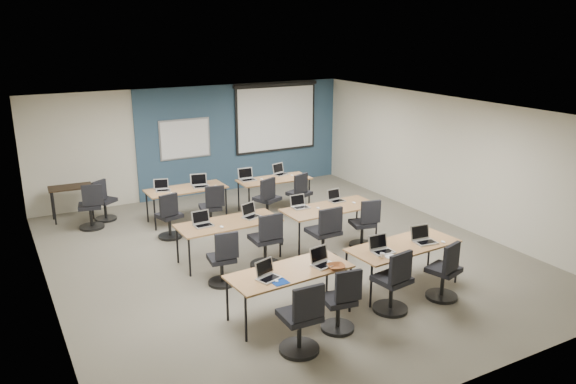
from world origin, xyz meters
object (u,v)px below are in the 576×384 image
task_chair_4 (223,263)px  task_chair_9 (212,211)px  laptop_7 (336,198)px  laptop_5 (250,214)px  laptop_2 (381,248)px  task_chair_0 (302,324)px  task_chair_5 (267,245)px  training_table_front_right (403,247)px  training_table_back_left (186,190)px  training_table_front_left (290,273)px  laptop_4 (202,222)px  spare_chair_b (91,210)px  task_chair_1 (341,305)px  task_chair_10 (267,203)px  task_chair_11 (300,197)px  laptop_6 (300,204)px  task_chair_3 (445,276)px  whiteboard (185,139)px  task_chair_7 (364,227)px  laptop_1 (322,261)px  utility_table (71,191)px  task_chair_2 (393,286)px  laptop_0 (267,274)px  training_table_mid_left (229,224)px  training_table_back_right (274,181)px  task_chair_8 (169,220)px  task_chair_6 (325,238)px  training_table_mid_right (330,209)px  laptop_8 (162,188)px  laptop_9 (200,184)px  spare_chair_a (104,204)px  laptop_10 (247,177)px  projector_screen (276,114)px

task_chair_4 → task_chair_9: bearing=79.5°
laptop_7 → laptop_5: bearing=177.1°
laptop_2 → laptop_7: 2.65m
task_chair_0 → task_chair_5: (0.82, 2.64, 0.00)m
training_table_front_right → training_table_back_left: 5.20m
training_table_front_left → laptop_4: bearing=96.3°
laptop_4 → spare_chair_b: size_ratio=0.33×
laptop_2 → task_chair_1: bearing=-148.4°
training_table_front_left → spare_chair_b: size_ratio=1.83×
task_chair_9 → task_chair_10: task_chair_10 is taller
task_chair_5 → task_chair_11: task_chair_5 is taller
laptop_6 → spare_chair_b: spare_chair_b is taller
task_chair_3 → whiteboard: bearing=86.4°
task_chair_1 → spare_chair_b: spare_chair_b is taller
training_table_front_right → task_chair_7: 1.77m
laptop_1 → utility_table: laptop_1 is taller
task_chair_4 → task_chair_11: bearing=47.9°
task_chair_1 → laptop_4: 3.24m
task_chair_2 → laptop_0: bearing=154.1°
whiteboard → training_table_mid_left: whiteboard is taller
laptop_0 → laptop_7: bearing=24.0°
training_table_back_right → task_chair_8: (-2.69, -0.64, -0.28)m
training_table_back_left → training_table_back_right: size_ratio=1.03×
task_chair_6 → training_table_mid_right: bearing=50.8°
laptop_6 → laptop_7: bearing=1.5°
laptop_0 → laptop_8: 4.92m
laptop_2 → laptop_4: 3.19m
training_table_front_left → utility_table: utility_table is taller
training_table_mid_left → laptop_2: 2.86m
laptop_2 → laptop_5: laptop_2 is taller
task_chair_2 → laptop_8: 5.79m
task_chair_10 → task_chair_11: (0.84, 0.07, -0.01)m
laptop_8 → spare_chair_b: 1.53m
task_chair_11 → laptop_0: bearing=-145.1°
task_chair_11 → training_table_back_left: bearing=140.0°
training_table_back_right → laptop_9: bearing=174.8°
training_table_back_right → spare_chair_a: size_ratio=1.76×
training_table_mid_left → task_chair_3: bearing=-53.9°
task_chair_2 → laptop_5: (-0.90, 3.03, 0.37)m
training_table_back_right → task_chair_5: 3.26m
whiteboard → task_chair_1: 7.29m
training_table_mid_right → laptop_10: laptop_10 is taller
task_chair_8 → utility_table: (-1.52, 2.15, 0.26)m
training_table_mid_right → task_chair_10: bearing=106.5°
task_chair_9 → laptop_10: laptop_10 is taller
whiteboard → training_table_front_right: 6.72m
laptop_6 → task_chair_7: bearing=-37.5°
task_chair_10 → spare_chair_a: 3.57m
projector_screen → laptop_10: bearing=-133.8°
laptop_5 → laptop_10: bearing=47.0°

